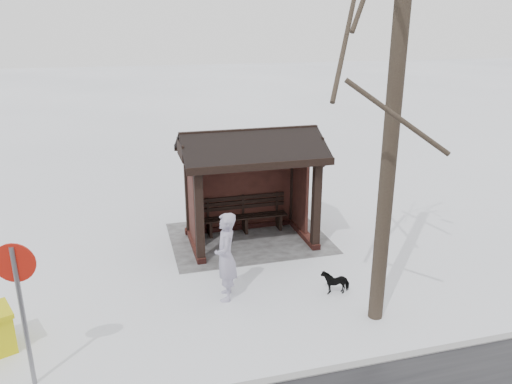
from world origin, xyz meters
TOP-DOWN VIEW (x-y plane):
  - ground at (0.00, 0.00)m, footprint 120.00×120.00m
  - kerb at (0.00, 5.50)m, footprint 120.00×0.15m
  - trampled_patch at (0.00, -0.20)m, footprint 4.20×3.20m
  - bus_shelter at (0.00, -0.16)m, footprint 3.60×2.40m
  - pedestrian at (1.24, 2.69)m, footprint 0.59×0.78m
  - dog at (-1.11, 3.08)m, footprint 0.62×0.31m
  - road_sign at (4.85, 4.50)m, footprint 0.64×0.15m

SIDE VIEW (x-z plane):
  - ground at x=0.00m, z-range 0.00..0.00m
  - trampled_patch at x=0.00m, z-range 0.00..0.02m
  - kerb at x=0.00m, z-range -0.02..0.04m
  - dog at x=-1.11m, z-range 0.00..0.51m
  - pedestrian at x=1.24m, z-range 0.00..1.94m
  - road_sign at x=4.85m, z-range 0.54..3.05m
  - bus_shelter at x=0.00m, z-range 0.62..3.71m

